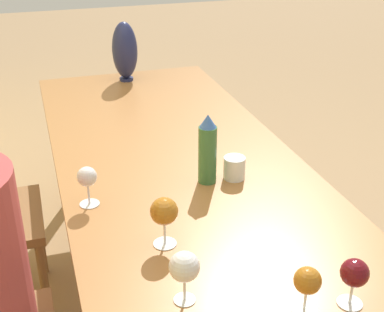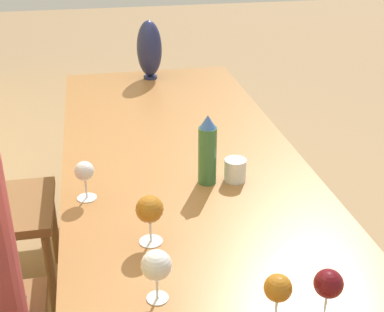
{
  "view_description": "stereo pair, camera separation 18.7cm",
  "coord_description": "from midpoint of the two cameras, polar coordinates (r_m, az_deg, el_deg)",
  "views": [
    {
      "loc": [
        -1.73,
        0.5,
        1.66
      ],
      "look_at": [
        -0.13,
        0.0,
        0.83
      ],
      "focal_mm": 50.0,
      "sensor_mm": 36.0,
      "label": 1
    },
    {
      "loc": [
        -1.78,
        0.32,
        1.66
      ],
      "look_at": [
        -0.13,
        0.0,
        0.83
      ],
      "focal_mm": 50.0,
      "sensor_mm": 36.0,
      "label": 2
    }
  ],
  "objects": [
    {
      "name": "ground_plane",
      "position": [
        2.45,
        -3.26,
        -16.31
      ],
      "size": [
        14.0,
        14.0,
        0.0
      ],
      "primitive_type": "plane",
      "color": "#937551"
    },
    {
      "name": "dining_table",
      "position": [
        2.06,
        -3.72,
        -2.67
      ],
      "size": [
        2.41,
        0.92,
        0.73
      ],
      "color": "#936033",
      "rests_on": "ground_plane"
    },
    {
      "name": "water_bottle",
      "position": [
        1.85,
        -1.21,
        0.59
      ],
      "size": [
        0.07,
        0.07,
        0.26
      ],
      "color": "#336638",
      "rests_on": "dining_table"
    },
    {
      "name": "water_tumbler",
      "position": [
        1.91,
        1.77,
        -1.33
      ],
      "size": [
        0.08,
        0.08,
        0.08
      ],
      "color": "silver",
      "rests_on": "dining_table"
    },
    {
      "name": "vase",
      "position": [
        2.95,
        -9.03,
        11.01
      ],
      "size": [
        0.14,
        0.14,
        0.32
      ],
      "color": "#1E234C",
      "rests_on": "dining_table"
    },
    {
      "name": "wine_glass_0",
      "position": [
        1.54,
        -6.5,
        -6.09
      ],
      "size": [
        0.08,
        0.08,
        0.15
      ],
      "color": "silver",
      "rests_on": "dining_table"
    },
    {
      "name": "wine_glass_1",
      "position": [
        1.37,
        13.17,
        -12.29
      ],
      "size": [
        0.07,
        0.07,
        0.13
      ],
      "color": "silver",
      "rests_on": "dining_table"
    },
    {
      "name": "wine_glass_2",
      "position": [
        1.33,
        8.21,
        -13.3
      ],
      "size": [
        0.07,
        0.07,
        0.13
      ],
      "color": "silver",
      "rests_on": "dining_table"
    },
    {
      "name": "wine_glass_3",
      "position": [
        1.34,
        -4.9,
        -11.9
      ],
      "size": [
        0.08,
        0.08,
        0.14
      ],
      "color": "silver",
      "rests_on": "dining_table"
    },
    {
      "name": "wine_glass_4",
      "position": [
        1.78,
        -14.11,
        -2.37
      ],
      "size": [
        0.07,
        0.07,
        0.14
      ],
      "color": "silver",
      "rests_on": "dining_table"
    }
  ]
}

